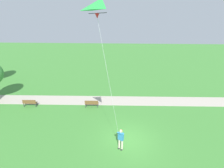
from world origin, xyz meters
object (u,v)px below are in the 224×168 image
(person_kite_flyer, at_px, (121,138))
(park_bench_near_walkway, at_px, (92,103))
(park_bench_far_walkway, at_px, (30,102))
(flying_kite, at_px, (101,10))

(person_kite_flyer, xyz_separation_m, park_bench_near_walkway, (6.20, 3.29, -0.54))
(park_bench_far_walkway, bearing_deg, park_bench_near_walkway, -87.91)
(park_bench_near_walkway, bearing_deg, person_kite_flyer, -152.00)
(flying_kite, xyz_separation_m, park_bench_far_walkway, (7.83, 9.30, -9.02))
(flying_kite, relative_size, park_bench_far_walkway, 5.41)
(flying_kite, height_order, park_bench_near_walkway, flying_kite)
(person_kite_flyer, xyz_separation_m, flying_kite, (-1.89, 0.99, 8.48))
(flying_kite, relative_size, park_bench_near_walkway, 5.41)
(person_kite_flyer, distance_m, flying_kite, 8.75)
(flying_kite, bearing_deg, park_bench_far_walkway, 49.91)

